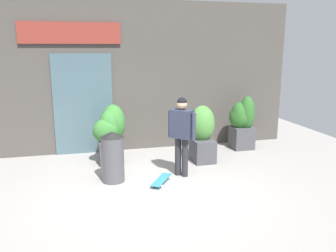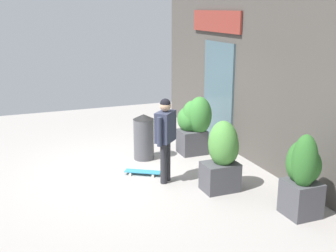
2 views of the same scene
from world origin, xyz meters
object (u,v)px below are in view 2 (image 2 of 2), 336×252
at_px(planter_box_mid, 302,172).
at_px(trash_bin, 144,137).
at_px(planter_box_left, 194,123).
at_px(skateboarder, 165,132).
at_px(planter_box_right, 223,154).
at_px(skateboard, 143,172).

bearing_deg(planter_box_mid, trash_bin, -156.74).
bearing_deg(planter_box_mid, planter_box_left, -174.71).
distance_m(skateboarder, trash_bin, 1.48).
bearing_deg(skateboarder, planter_box_left, -86.89).
xyz_separation_m(skateboarder, planter_box_mid, (2.08, 1.52, -0.26)).
xyz_separation_m(planter_box_right, planter_box_mid, (1.35, 0.68, 0.05)).
relative_size(skateboarder, planter_box_mid, 1.18).
height_order(skateboarder, planter_box_left, skateboarder).
bearing_deg(trash_bin, planter_box_left, 87.11).
height_order(skateboard, planter_box_mid, planter_box_mid).
bearing_deg(planter_box_mid, skateboarder, -143.74).
relative_size(skateboarder, trash_bin, 1.61).
relative_size(skateboard, planter_box_mid, 0.51).
height_order(skateboarder, trash_bin, skateboarder).
bearing_deg(planter_box_left, trash_bin, -92.89).
height_order(skateboarder, planter_box_mid, skateboarder).
bearing_deg(trash_bin, skateboard, -20.02).
relative_size(skateboarder, planter_box_left, 1.23).
distance_m(planter_box_left, planter_box_mid, 3.43).
bearing_deg(trash_bin, skateboarder, -1.24).
distance_m(skateboarder, skateboard, 1.10).
height_order(planter_box_right, planter_box_mid, planter_box_mid).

